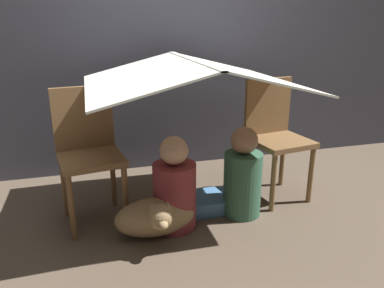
{
  "coord_description": "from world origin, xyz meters",
  "views": [
    {
      "loc": [
        -0.63,
        -2.13,
        1.25
      ],
      "look_at": [
        0.0,
        0.12,
        0.47
      ],
      "focal_mm": 35.0,
      "sensor_mm": 36.0,
      "label": 1
    }
  ],
  "objects_px": {
    "chair_left": "(88,149)",
    "chair_right": "(275,133)",
    "person_front": "(175,189)",
    "dog": "(156,217)",
    "person_second": "(243,177)"
  },
  "relations": [
    {
      "from": "person_second",
      "to": "chair_right",
      "type": "bearing_deg",
      "value": 34.31
    },
    {
      "from": "chair_left",
      "to": "dog",
      "type": "height_order",
      "value": "chair_left"
    },
    {
      "from": "person_second",
      "to": "dog",
      "type": "distance_m",
      "value": 0.64
    },
    {
      "from": "chair_left",
      "to": "person_front",
      "type": "xyz_separation_m",
      "value": [
        0.49,
        -0.27,
        -0.22
      ]
    },
    {
      "from": "chair_left",
      "to": "person_front",
      "type": "bearing_deg",
      "value": -37.99
    },
    {
      "from": "chair_right",
      "to": "person_second",
      "type": "bearing_deg",
      "value": -154.64
    },
    {
      "from": "person_second",
      "to": "person_front",
      "type": "bearing_deg",
      "value": -175.14
    },
    {
      "from": "chair_left",
      "to": "person_second",
      "type": "distance_m",
      "value": 1.01
    },
    {
      "from": "person_front",
      "to": "chair_right",
      "type": "bearing_deg",
      "value": 18.53
    },
    {
      "from": "chair_right",
      "to": "dog",
      "type": "relative_size",
      "value": 1.76
    },
    {
      "from": "person_front",
      "to": "dog",
      "type": "xyz_separation_m",
      "value": [
        -0.14,
        -0.09,
        -0.12
      ]
    },
    {
      "from": "chair_right",
      "to": "person_second",
      "type": "xyz_separation_m",
      "value": [
        -0.34,
        -0.23,
        -0.21
      ]
    },
    {
      "from": "chair_left",
      "to": "chair_right",
      "type": "bearing_deg",
      "value": -9.19
    },
    {
      "from": "chair_left",
      "to": "person_front",
      "type": "height_order",
      "value": "chair_left"
    },
    {
      "from": "chair_right",
      "to": "dog",
      "type": "bearing_deg",
      "value": -167.85
    }
  ]
}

